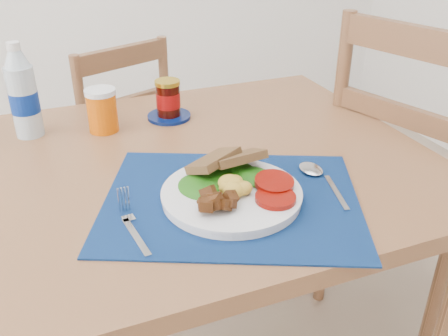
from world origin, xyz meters
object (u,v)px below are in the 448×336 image
object	(u,v)px
breakfast_plate	(230,192)
juice_glass	(102,111)
water_bottle	(23,96)
jam_on_saucer	(168,102)
chair_end	(416,157)
chair_far	(114,128)

from	to	relation	value
breakfast_plate	juice_glass	bearing A→B (deg)	89.66
water_bottle	jam_on_saucer	bearing A→B (deg)	-3.99
chair_end	breakfast_plate	world-z (taller)	chair_end
breakfast_plate	juice_glass	distance (m)	0.47
breakfast_plate	jam_on_saucer	world-z (taller)	jam_on_saucer
breakfast_plate	jam_on_saucer	xyz separation A→B (m)	(0.01, 0.46, 0.02)
chair_far	breakfast_plate	bearing A→B (deg)	73.32
chair_far	water_bottle	xyz separation A→B (m)	(-0.28, -0.45, 0.32)
water_bottle	juice_glass	world-z (taller)	water_bottle
chair_end	juice_glass	size ratio (longest dim) A/B	11.77
chair_far	jam_on_saucer	bearing A→B (deg)	78.76
juice_glass	jam_on_saucer	xyz separation A→B (m)	(0.18, 0.02, -0.01)
water_bottle	juice_glass	bearing A→B (deg)	-13.51
chair_end	water_bottle	world-z (taller)	chair_end
chair_end	breakfast_plate	size ratio (longest dim) A/B	4.50
chair_end	water_bottle	xyz separation A→B (m)	(-1.03, 0.26, 0.24)
chair_far	juice_glass	size ratio (longest dim) A/B	9.97
chair_end	water_bottle	distance (m)	1.09
chair_end	juice_glass	world-z (taller)	chair_end
chair_far	water_bottle	bearing A→B (deg)	37.38
chair_far	juice_glass	distance (m)	0.57
chair_far	water_bottle	world-z (taller)	chair_far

